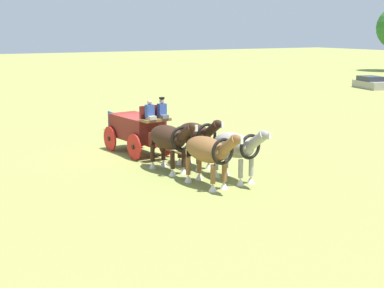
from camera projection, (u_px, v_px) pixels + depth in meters
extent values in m
plane|color=olive|center=(137.00, 153.00, 26.00)|extent=(220.00, 220.00, 0.00)
cube|color=maroon|center=(137.00, 127.00, 25.75)|extent=(3.05, 1.70, 1.07)
cube|color=brown|center=(156.00, 120.00, 24.26)|extent=(0.68, 1.33, 0.12)
cube|color=maroon|center=(161.00, 138.00, 24.10)|extent=(0.35, 1.16, 0.60)
cube|color=maroon|center=(152.00, 111.00, 24.43)|extent=(0.18, 1.28, 0.55)
cube|color=red|center=(137.00, 141.00, 25.88)|extent=(3.22, 0.47, 0.16)
cylinder|color=red|center=(165.00, 143.00, 25.40)|extent=(1.17, 0.19, 1.17)
cylinder|color=black|center=(165.00, 143.00, 25.40)|extent=(0.22, 0.20, 0.20)
cylinder|color=red|center=(134.00, 147.00, 24.49)|extent=(1.17, 0.19, 1.17)
cylinder|color=black|center=(134.00, 147.00, 24.49)|extent=(0.22, 0.20, 0.20)
cylinder|color=red|center=(140.00, 135.00, 27.27)|extent=(1.17, 0.19, 1.17)
cylinder|color=black|center=(140.00, 135.00, 27.27)|extent=(0.22, 0.20, 0.20)
cylinder|color=red|center=(110.00, 139.00, 26.36)|extent=(1.17, 0.19, 1.17)
cylinder|color=black|center=(110.00, 139.00, 26.36)|extent=(0.22, 0.20, 0.20)
cylinder|color=brown|center=(169.00, 150.00, 23.66)|extent=(2.60, 0.35, 0.10)
cube|color=slate|center=(163.00, 116.00, 24.31)|extent=(0.43, 0.36, 0.16)
cube|color=#334C99|center=(162.00, 110.00, 24.35)|extent=(0.27, 0.38, 0.55)
sphere|color=tan|center=(162.00, 101.00, 24.28)|extent=(0.22, 0.22, 0.22)
cylinder|color=black|center=(162.00, 98.00, 24.25)|extent=(0.24, 0.24, 0.08)
cube|color=#BCB293|center=(151.00, 118.00, 23.96)|extent=(0.43, 0.36, 0.16)
cube|color=#334C99|center=(150.00, 111.00, 24.00)|extent=(0.27, 0.38, 0.55)
sphere|color=tan|center=(150.00, 102.00, 23.92)|extent=(0.22, 0.22, 0.22)
ellipsoid|color=#331E14|center=(194.00, 134.00, 23.15)|extent=(2.04, 1.14, 0.95)
cylinder|color=#331E14|center=(209.00, 154.00, 22.90)|extent=(0.18, 0.18, 0.69)
cone|color=silver|center=(209.00, 166.00, 23.00)|extent=(0.30, 0.30, 0.29)
cylinder|color=#331E14|center=(198.00, 156.00, 22.60)|extent=(0.18, 0.18, 0.69)
cone|color=silver|center=(198.00, 167.00, 22.70)|extent=(0.30, 0.30, 0.29)
cylinder|color=#331E14|center=(190.00, 148.00, 24.00)|extent=(0.18, 0.18, 0.69)
cone|color=silver|center=(190.00, 159.00, 24.09)|extent=(0.30, 0.30, 0.29)
cylinder|color=#331E14|center=(180.00, 150.00, 23.70)|extent=(0.18, 0.18, 0.69)
cone|color=silver|center=(180.00, 161.00, 23.80)|extent=(0.30, 0.30, 0.29)
cylinder|color=#331E14|center=(212.00, 129.00, 22.06)|extent=(0.97, 0.45, 0.81)
ellipsoid|color=#331E14|center=(218.00, 124.00, 21.72)|extent=(0.62, 0.32, 0.32)
cube|color=silver|center=(222.00, 125.00, 21.49)|extent=(0.07, 0.11, 0.24)
torus|color=black|center=(207.00, 135.00, 22.42)|extent=(0.21, 0.99, 0.98)
cylinder|color=black|center=(180.00, 137.00, 24.03)|extent=(0.14, 0.14, 0.80)
ellipsoid|color=#331E14|center=(168.00, 137.00, 22.41)|extent=(2.24, 1.17, 0.96)
cylinder|color=#331E14|center=(184.00, 158.00, 22.11)|extent=(0.18, 0.18, 0.70)
cone|color=silver|center=(184.00, 170.00, 22.21)|extent=(0.30, 0.30, 0.30)
cylinder|color=#331E14|center=(172.00, 160.00, 21.81)|extent=(0.18, 0.18, 0.70)
cone|color=silver|center=(173.00, 172.00, 21.91)|extent=(0.30, 0.30, 0.30)
cylinder|color=#331E14|center=(163.00, 151.00, 23.32)|extent=(0.18, 0.18, 0.70)
cone|color=silver|center=(164.00, 163.00, 23.42)|extent=(0.30, 0.30, 0.30)
cylinder|color=#331E14|center=(153.00, 153.00, 23.02)|extent=(0.18, 0.18, 0.70)
cone|color=silver|center=(153.00, 165.00, 23.12)|extent=(0.30, 0.30, 0.30)
cylinder|color=#331E14|center=(186.00, 132.00, 21.26)|extent=(0.97, 0.45, 0.81)
ellipsoid|color=#331E14|center=(192.00, 127.00, 20.91)|extent=(0.62, 0.32, 0.32)
cube|color=silver|center=(196.00, 128.00, 20.68)|extent=(0.07, 0.11, 0.24)
torus|color=black|center=(181.00, 139.00, 21.61)|extent=(0.21, 0.99, 0.99)
cylinder|color=black|center=(153.00, 140.00, 23.38)|extent=(0.14, 0.14, 0.80)
ellipsoid|color=#9E998E|center=(234.00, 145.00, 21.07)|extent=(2.19, 1.13, 0.93)
cylinder|color=#9E998E|center=(251.00, 167.00, 20.77)|extent=(0.18, 0.18, 0.68)
cone|color=silver|center=(251.00, 180.00, 20.86)|extent=(0.30, 0.30, 0.29)
cylinder|color=#9E998E|center=(241.00, 169.00, 20.48)|extent=(0.18, 0.18, 0.68)
cone|color=silver|center=(240.00, 182.00, 20.58)|extent=(0.30, 0.30, 0.29)
cylinder|color=#9E998E|center=(226.00, 159.00, 21.95)|extent=(0.18, 0.18, 0.68)
cone|color=silver|center=(226.00, 171.00, 22.05)|extent=(0.30, 0.30, 0.29)
cylinder|color=#9E998E|center=(216.00, 161.00, 21.66)|extent=(0.18, 0.18, 0.68)
cone|color=silver|center=(216.00, 173.00, 21.76)|extent=(0.30, 0.30, 0.29)
cylinder|color=#9E998E|center=(257.00, 140.00, 19.93)|extent=(0.97, 0.45, 0.81)
ellipsoid|color=#9E998E|center=(264.00, 135.00, 19.58)|extent=(0.62, 0.32, 0.32)
cube|color=silver|center=(270.00, 136.00, 19.35)|extent=(0.07, 0.11, 0.24)
torus|color=black|center=(250.00, 147.00, 20.28)|extent=(0.21, 0.96, 0.95)
cylinder|color=black|center=(216.00, 148.00, 22.01)|extent=(0.14, 0.14, 0.80)
ellipsoid|color=brown|center=(206.00, 149.00, 20.34)|extent=(2.28, 1.15, 0.94)
cylinder|color=brown|center=(224.00, 172.00, 20.01)|extent=(0.18, 0.18, 0.68)
cone|color=silver|center=(224.00, 185.00, 20.11)|extent=(0.30, 0.30, 0.29)
cylinder|color=brown|center=(213.00, 174.00, 19.72)|extent=(0.18, 0.18, 0.68)
cone|color=silver|center=(213.00, 188.00, 19.82)|extent=(0.30, 0.30, 0.29)
cylinder|color=brown|center=(199.00, 164.00, 21.25)|extent=(0.18, 0.18, 0.68)
cone|color=silver|center=(199.00, 176.00, 21.34)|extent=(0.30, 0.30, 0.29)
cylinder|color=brown|center=(188.00, 166.00, 20.96)|extent=(0.18, 0.18, 0.68)
cone|color=silver|center=(188.00, 178.00, 21.05)|extent=(0.30, 0.30, 0.29)
cylinder|color=brown|center=(229.00, 145.00, 19.17)|extent=(0.97, 0.45, 0.81)
ellipsoid|color=brown|center=(236.00, 139.00, 18.82)|extent=(0.62, 0.32, 0.32)
cube|color=silver|center=(242.00, 141.00, 18.59)|extent=(0.07, 0.11, 0.24)
torus|color=black|center=(223.00, 151.00, 19.52)|extent=(0.21, 0.97, 0.97)
cylinder|color=black|center=(188.00, 152.00, 21.32)|extent=(0.14, 0.14, 0.80)
cube|color=gray|center=(371.00, 85.00, 53.97)|extent=(4.14, 2.67, 0.72)
cube|color=#2D333D|center=(370.00, 78.00, 54.03)|extent=(2.62, 2.17, 0.46)
cube|color=#1959B2|center=(119.00, 125.00, 30.42)|extent=(3.20, 0.13, 1.10)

